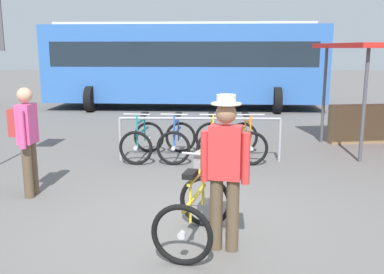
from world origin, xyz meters
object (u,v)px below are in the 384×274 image
racked_bike_yellow (212,141)px  racked_bike_orange (247,141)px  racked_bike_blue (177,141)px  featured_bicycle (197,200)px  bus_distant (185,61)px  racked_bike_teal (143,140)px  pedestrian_with_backpack (26,135)px  person_with_featured_bike (225,167)px

racked_bike_yellow → racked_bike_orange: same height
racked_bike_blue → featured_bicycle: (0.45, -3.77, 0.12)m
racked_bike_yellow → featured_bicycle: bearing=-93.8°
featured_bicycle → bus_distant: 11.46m
racked_bike_teal → racked_bike_yellow: same height
pedestrian_with_backpack → bus_distant: 10.14m
racked_bike_teal → racked_bike_blue: (0.70, 0.00, 0.00)m
person_with_featured_bike → bus_distant: bearing=94.3°
pedestrian_with_backpack → bus_distant: size_ratio=0.16×
person_with_featured_bike → racked_bike_orange: bearing=80.8°
person_with_featured_bike → pedestrian_with_backpack: 3.32m
racked_bike_orange → bus_distant: size_ratio=0.11×
bus_distant → racked_bike_teal: bearing=-94.2°
racked_bike_blue → person_with_featured_bike: 4.14m
racked_bike_teal → person_with_featured_bike: size_ratio=0.68×
racked_bike_blue → racked_bike_orange: (1.40, 0.00, -0.00)m
racked_bike_orange → bus_distant: (-1.54, 7.60, 1.37)m
racked_bike_yellow → person_with_featured_bike: bearing=-89.3°
racked_bike_yellow → pedestrian_with_backpack: pedestrian_with_backpack is taller
racked_bike_yellow → featured_bicycle: (-0.25, -3.77, 0.12)m
racked_bike_teal → bus_distant: bus_distant is taller
racked_bike_teal → racked_bike_orange: size_ratio=1.04×
racked_bike_teal → racked_bike_yellow: size_ratio=1.04×
racked_bike_blue → featured_bicycle: size_ratio=0.93×
racked_bike_yellow → racked_bike_orange: (0.70, 0.00, 0.00)m
racked_bike_orange → featured_bicycle: size_ratio=0.90×
racked_bike_yellow → bus_distant: bus_distant is taller
racked_bike_blue → racked_bike_yellow: (0.70, 0.00, -0.00)m
pedestrian_with_backpack → bus_distant: bus_distant is taller
racked_bike_teal → pedestrian_with_backpack: (-1.39, -2.31, 0.57)m
person_with_featured_bike → pedestrian_with_backpack: size_ratio=1.05×
racked_bike_yellow → bus_distant: bearing=96.3°
pedestrian_with_backpack → racked_bike_yellow: bearing=39.6°
racked_bike_yellow → racked_bike_orange: size_ratio=0.99×
racked_bike_orange → bus_distant: bus_distant is taller
racked_bike_blue → bus_distant: 7.73m
racked_bike_orange → racked_bike_yellow: bearing=-179.8°
racked_bike_yellow → pedestrian_with_backpack: size_ratio=0.68×
racked_bike_orange → bus_distant: bearing=101.4°
racked_bike_orange → featured_bicycle: featured_bicycle is taller
pedestrian_with_backpack → racked_bike_blue: bearing=47.8°
person_with_featured_bike → racked_bike_teal: bearing=109.8°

